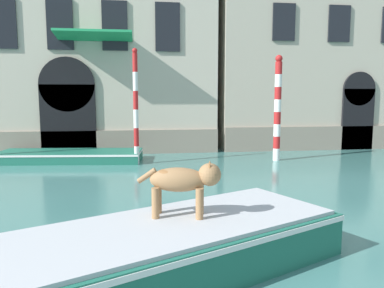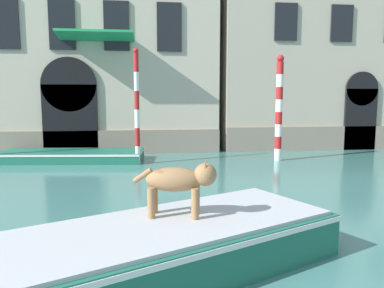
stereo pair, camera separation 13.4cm
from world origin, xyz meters
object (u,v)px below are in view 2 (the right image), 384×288
(boat_moored_near_palazzo, at_px, (72,156))
(mooring_pole_2, at_px, (279,108))
(mooring_pole_0, at_px, (137,107))
(boat_foreground, at_px, (84,265))
(dog_on_deck, at_px, (180,181))

(boat_moored_near_palazzo, height_order, mooring_pole_2, mooring_pole_2)
(mooring_pole_2, bearing_deg, boat_moored_near_palazzo, 173.48)
(mooring_pole_2, bearing_deg, mooring_pole_0, -179.16)
(boat_foreground, distance_m, mooring_pole_0, 9.89)
(mooring_pole_0, bearing_deg, mooring_pole_2, 0.84)
(boat_foreground, height_order, mooring_pole_2, mooring_pole_2)
(boat_foreground, xyz_separation_m, boat_moored_near_palazzo, (-2.15, 10.74, -0.17))
(boat_moored_near_palazzo, xyz_separation_m, mooring_pole_0, (2.69, -1.04, 2.01))
(mooring_pole_0, height_order, mooring_pole_2, mooring_pole_0)
(dog_on_deck, bearing_deg, boat_foreground, -137.51)
(dog_on_deck, relative_size, boat_moored_near_palazzo, 0.22)
(boat_moored_near_palazzo, relative_size, mooring_pole_2, 1.38)
(boat_foreground, bearing_deg, dog_on_deck, 6.43)
(dog_on_deck, relative_size, mooring_pole_0, 0.29)
(dog_on_deck, distance_m, boat_moored_near_palazzo, 10.57)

